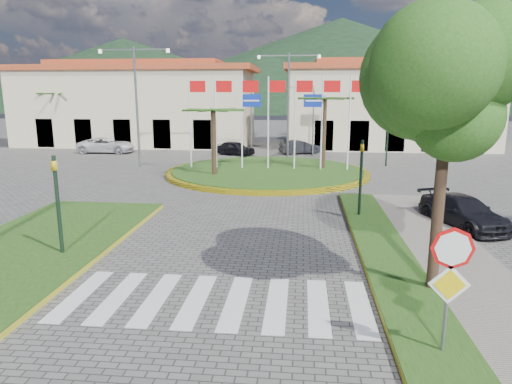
# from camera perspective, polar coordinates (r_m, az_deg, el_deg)

# --- Properties ---
(sidewalk_right) EXTENTS (4.00, 28.00, 0.15)m
(sidewalk_right) POSITION_cam_1_polar(r_m,az_deg,el_deg) (10.37, 28.30, -17.77)
(sidewalk_right) COLOR gray
(sidewalk_right) RESTS_ON ground
(verge_right) EXTENTS (1.60, 28.00, 0.18)m
(verge_right) POSITION_cam_1_polar(r_m,az_deg,el_deg) (9.98, 21.60, -18.26)
(verge_right) COLOR #1E4313
(verge_right) RESTS_ON ground
(median_left) EXTENTS (5.00, 14.00, 0.18)m
(median_left) POSITION_cam_1_polar(r_m,az_deg,el_deg) (15.77, -28.05, -7.41)
(median_left) COLOR #1E4313
(median_left) RESTS_ON ground
(crosswalk) EXTENTS (8.00, 3.00, 0.01)m
(crosswalk) POSITION_cam_1_polar(r_m,az_deg,el_deg) (11.61, -5.53, -13.35)
(crosswalk) COLOR silver
(crosswalk) RESTS_ON ground
(roundabout_island) EXTENTS (12.70, 12.70, 6.00)m
(roundabout_island) POSITION_cam_1_polar(r_m,az_deg,el_deg) (28.74, 1.44, 2.60)
(roundabout_island) COLOR yellow
(roundabout_island) RESTS_ON ground
(stop_sign) EXTENTS (0.80, 0.11, 2.65)m
(stop_sign) POSITION_cam_1_polar(r_m,az_deg,el_deg) (9.25, 23.10, -9.16)
(stop_sign) COLOR slate
(stop_sign) RESTS_ON ground
(deciduous_tree) EXTENTS (3.60, 3.60, 6.80)m
(deciduous_tree) POSITION_cam_1_polar(r_m,az_deg,el_deg) (11.75, 22.99, 12.11)
(deciduous_tree) COLOR black
(deciduous_tree) RESTS_ON ground
(traffic_light_left) EXTENTS (0.15, 0.18, 3.20)m
(traffic_light_left) POSITION_cam_1_polar(r_m,az_deg,el_deg) (15.02, -23.59, -0.56)
(traffic_light_left) COLOR black
(traffic_light_left) RESTS_ON ground
(traffic_light_right) EXTENTS (0.15, 0.18, 3.20)m
(traffic_light_right) POSITION_cam_1_polar(r_m,az_deg,el_deg) (18.66, 12.99, 2.49)
(traffic_light_right) COLOR black
(traffic_light_right) RESTS_ON ground
(traffic_light_far) EXTENTS (0.18, 0.15, 3.20)m
(traffic_light_far) POSITION_cam_1_polar(r_m,az_deg,el_deg) (32.92, 16.11, 6.46)
(traffic_light_far) COLOR black
(traffic_light_far) RESTS_ON ground
(direction_sign_west) EXTENTS (1.60, 0.14, 5.20)m
(direction_sign_west) POSITION_cam_1_polar(r_m,az_deg,el_deg) (37.48, -0.58, 10.03)
(direction_sign_west) COLOR slate
(direction_sign_west) RESTS_ON ground
(direction_sign_east) EXTENTS (1.60, 0.14, 5.20)m
(direction_sign_east) POSITION_cam_1_polar(r_m,az_deg,el_deg) (37.26, 7.20, 9.92)
(direction_sign_east) COLOR slate
(direction_sign_east) RESTS_ON ground
(street_lamp_centre) EXTENTS (4.80, 0.16, 8.00)m
(street_lamp_centre) POSITION_cam_1_polar(r_m,az_deg,el_deg) (36.27, 4.05, 11.45)
(street_lamp_centre) COLOR slate
(street_lamp_centre) RESTS_ON ground
(street_lamp_west) EXTENTS (4.80, 0.16, 8.00)m
(street_lamp_west) POSITION_cam_1_polar(r_m,az_deg,el_deg) (32.23, -14.71, 10.98)
(street_lamp_west) COLOR slate
(street_lamp_west) RESTS_ON ground
(building_left) EXTENTS (23.32, 9.54, 8.05)m
(building_left) POSITION_cam_1_polar(r_m,az_deg,el_deg) (47.11, -14.52, 10.57)
(building_left) COLOR beige
(building_left) RESTS_ON ground
(building_right) EXTENTS (19.08, 9.54, 8.05)m
(building_right) POSITION_cam_1_polar(r_m,az_deg,el_deg) (44.96, 16.11, 10.41)
(building_right) COLOR beige
(building_right) RESTS_ON ground
(hill_far_west) EXTENTS (140.00, 140.00, 22.00)m
(hill_far_west) POSITION_cam_1_polar(r_m,az_deg,el_deg) (157.12, -16.06, 14.03)
(hill_far_west) COLOR black
(hill_far_west) RESTS_ON ground
(hill_far_mid) EXTENTS (180.00, 180.00, 30.00)m
(hill_far_mid) POSITION_cam_1_polar(r_m,az_deg,el_deg) (167.05, 10.55, 15.53)
(hill_far_mid) COLOR black
(hill_far_mid) RESTS_ON ground
(hill_near_back) EXTENTS (110.00, 110.00, 16.00)m
(hill_near_back) POSITION_cam_1_polar(r_m,az_deg,el_deg) (136.82, 0.69, 13.55)
(hill_near_back) COLOR black
(hill_near_back) RESTS_ON ground
(white_van) EXTENTS (4.85, 2.39, 1.32)m
(white_van) POSITION_cam_1_polar(r_m,az_deg,el_deg) (40.96, -18.17, 5.59)
(white_van) COLOR silver
(white_van) RESTS_ON ground
(car_dark_a) EXTENTS (3.64, 2.59, 1.15)m
(car_dark_a) POSITION_cam_1_polar(r_m,az_deg,el_deg) (37.68, -2.65, 5.52)
(car_dark_a) COLOR black
(car_dark_a) RESTS_ON ground
(car_dark_b) EXTENTS (3.65, 2.40, 1.14)m
(car_dark_b) POSITION_cam_1_polar(r_m,az_deg,el_deg) (38.45, 5.55, 5.60)
(car_dark_b) COLOR black
(car_dark_b) RESTS_ON ground
(car_side_right) EXTENTS (2.97, 4.35, 1.17)m
(car_side_right) POSITION_cam_1_polar(r_m,az_deg,el_deg) (19.08, 24.48, -2.27)
(car_side_right) COLOR black
(car_side_right) RESTS_ON ground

